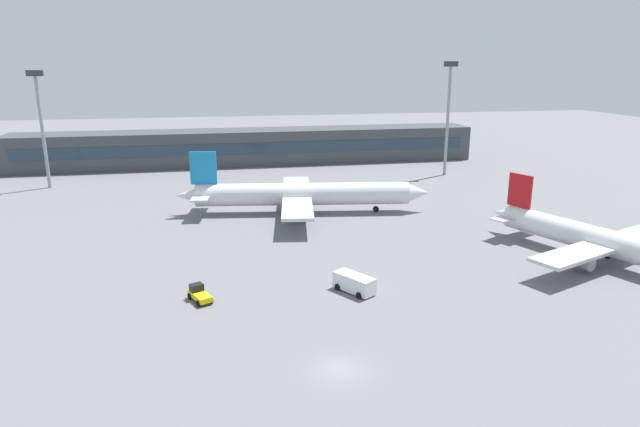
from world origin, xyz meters
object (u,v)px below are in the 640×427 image
object	(u,v)px
floodlight_tower_west	(448,111)
service_van_white	(354,283)
floodlight_tower_east	(41,121)
airplane_mid	(304,194)
baggage_tug_yellow	(199,294)
airplane_near	(616,245)

from	to	relation	value
floodlight_tower_west	service_van_white	bearing A→B (deg)	-121.79
service_van_white	floodlight_tower_east	world-z (taller)	floodlight_tower_east
airplane_mid	baggage_tug_yellow	xyz separation A→B (m)	(-17.99, -34.55, -2.61)
airplane_near	floodlight_tower_east	distance (m)	108.34
floodlight_tower_east	airplane_mid	bearing A→B (deg)	-31.59
service_van_white	floodlight_tower_west	bearing A→B (deg)	58.21
airplane_near	floodlight_tower_west	size ratio (longest dim) A/B	1.44
airplane_near	baggage_tug_yellow	xyz separation A→B (m)	(-53.30, -0.11, -2.19)
airplane_near	baggage_tug_yellow	distance (m)	53.35
airplane_mid	baggage_tug_yellow	distance (m)	39.04
airplane_mid	service_van_white	bearing A→B (deg)	-90.39
baggage_tug_yellow	floodlight_tower_east	world-z (taller)	floodlight_tower_east
airplane_near	floodlight_tower_east	xyz separation A→B (m)	(-85.64, 65.39, 11.27)
airplane_mid	floodlight_tower_west	size ratio (longest dim) A/B	1.72
floodlight_tower_west	floodlight_tower_east	world-z (taller)	floodlight_tower_west
airplane_near	floodlight_tower_west	xyz separation A→B (m)	(3.54, 61.88, 12.20)
airplane_mid	floodlight_tower_west	bearing A→B (deg)	35.22
airplane_mid	floodlight_tower_west	distance (m)	49.00
baggage_tug_yellow	airplane_mid	bearing A→B (deg)	62.50
airplane_near	floodlight_tower_west	bearing A→B (deg)	86.73
baggage_tug_yellow	floodlight_tower_east	bearing A→B (deg)	116.28
floodlight_tower_west	floodlight_tower_east	distance (m)	89.25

